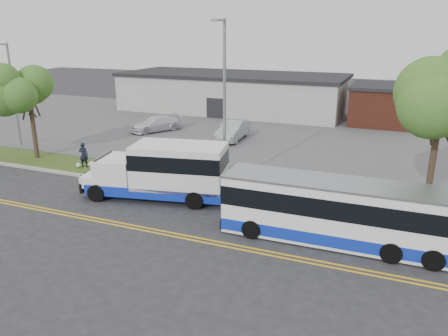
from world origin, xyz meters
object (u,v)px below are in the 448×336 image
at_px(parked_car_a, 233,130).
at_px(streetlight_near, 224,100).
at_px(streetlight_far, 13,91).
at_px(tree_west, 28,88).
at_px(parked_car_b, 156,124).
at_px(pedestrian, 84,155).
at_px(shuttle_bus, 166,170).
at_px(tree_east, 443,92).
at_px(transit_bus, 337,212).

bearing_deg(parked_car_a, streetlight_near, -73.72).
bearing_deg(streetlight_far, tree_west, -28.98).
xyz_separation_m(parked_car_a, parked_car_b, (-7.73, 0.35, -0.10)).
bearing_deg(streetlight_far, pedestrian, -17.57).
distance_m(streetlight_far, shuttle_bus, 17.77).
relative_size(tree_east, tree_west, 1.21).
distance_m(tree_east, parked_car_a, 19.06).
bearing_deg(tree_west, parked_car_a, 43.37).
height_order(streetlight_near, streetlight_far, streetlight_near).
relative_size(tree_west, pedestrian, 4.09).
xyz_separation_m(streetlight_near, parked_car_b, (-11.51, 11.41, -4.43)).
xyz_separation_m(streetlight_near, transit_bus, (7.20, -4.53, -3.82)).
height_order(shuttle_bus, transit_bus, shuttle_bus).
relative_size(streetlight_near, parked_car_b, 1.97).
relative_size(streetlight_far, shuttle_bus, 0.95).
relative_size(transit_bus, pedestrian, 5.98).
height_order(tree_west, pedestrian, tree_west).
height_order(tree_west, transit_bus, tree_west).
distance_m(shuttle_bus, transit_bus, 9.70).
distance_m(streetlight_near, pedestrian, 11.11).
bearing_deg(shuttle_bus, parked_car_a, 84.57).
relative_size(pedestrian, parked_car_b, 0.35).
xyz_separation_m(tree_west, parked_car_a, (11.21, 10.59, -4.22)).
bearing_deg(streetlight_near, pedestrian, -179.53).
height_order(shuttle_bus, parked_car_a, shuttle_bus).
distance_m(streetlight_near, transit_bus, 9.33).
xyz_separation_m(tree_west, transit_bus, (22.20, -5.00, -3.71)).
height_order(transit_bus, parked_car_b, transit_bus).
distance_m(streetlight_near, shuttle_bus, 5.08).
bearing_deg(parked_car_b, streetlight_near, -14.38).
bearing_deg(transit_bus, tree_west, 166.47).
xyz_separation_m(tree_west, parked_car_b, (3.49, 10.94, -4.32)).
height_order(streetlight_near, parked_car_b, streetlight_near).
relative_size(tree_east, parked_car_b, 1.73).
xyz_separation_m(streetlight_far, parked_car_b, (7.49, 8.72, -3.68)).
height_order(pedestrian, parked_car_a, pedestrian).
bearing_deg(tree_west, pedestrian, -6.68).
bearing_deg(parked_car_a, pedestrian, -122.69).
relative_size(tree_east, transit_bus, 0.82).
bearing_deg(transit_bus, tree_east, 50.83).
bearing_deg(parked_car_b, transit_bus, -10.05).
height_order(tree_east, streetlight_far, tree_east).
relative_size(shuttle_bus, pedestrian, 4.98).
bearing_deg(parked_car_a, tree_west, -139.24).
xyz_separation_m(streetlight_far, pedestrian, (8.76, -2.77, -3.53)).
bearing_deg(streetlight_far, shuttle_bus, -18.09).
distance_m(streetlight_far, pedestrian, 9.84).
distance_m(transit_bus, parked_car_a, 19.08).
relative_size(pedestrian, parked_car_a, 0.35).
bearing_deg(tree_east, tree_west, 179.56).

